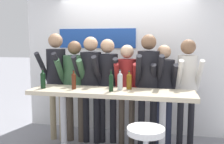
# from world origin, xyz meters

# --- Properties ---
(back_wall) EXTENTS (3.93, 0.12, 2.61)m
(back_wall) POSITION_xyz_m (-0.01, 1.28, 1.31)
(back_wall) COLOR white
(back_wall) RESTS_ON ground_plane
(tasting_table) EXTENTS (2.33, 0.56, 1.04)m
(tasting_table) POSITION_xyz_m (0.00, 0.00, 0.87)
(tasting_table) COLOR beige
(tasting_table) RESTS_ON ground_plane
(person_far_left) EXTENTS (0.41, 0.56, 1.85)m
(person_far_left) POSITION_xyz_m (-1.08, 0.54, 1.17)
(person_far_left) COLOR gray
(person_far_left) RESTS_ON ground_plane
(person_left) EXTENTS (0.47, 0.56, 1.73)m
(person_left) POSITION_xyz_m (-0.75, 0.57, 1.07)
(person_left) COLOR #473D33
(person_left) RESTS_ON ground_plane
(person_center_left) EXTENTS (0.43, 0.55, 1.80)m
(person_center_left) POSITION_xyz_m (-0.46, 0.55, 1.12)
(person_center_left) COLOR black
(person_center_left) RESTS_ON ground_plane
(person_center) EXTENTS (0.44, 0.57, 1.76)m
(person_center) POSITION_xyz_m (-0.19, 0.62, 1.10)
(person_center) COLOR black
(person_center) RESTS_ON ground_plane
(person_center_right) EXTENTS (0.39, 0.52, 1.67)m
(person_center_right) POSITION_xyz_m (0.13, 0.62, 1.05)
(person_center_right) COLOR #473D33
(person_center_right) RESTS_ON ground_plane
(person_right) EXTENTS (0.46, 0.59, 1.83)m
(person_right) POSITION_xyz_m (0.48, 0.54, 1.15)
(person_right) COLOR black
(person_right) RESTS_ON ground_plane
(person_far_right) EXTENTS (0.43, 0.54, 1.67)m
(person_far_right) POSITION_xyz_m (0.72, 0.62, 1.04)
(person_far_right) COLOR #23283D
(person_far_right) RESTS_ON ground_plane
(person_rightmost) EXTENTS (0.40, 0.54, 1.75)m
(person_rightmost) POSITION_xyz_m (1.08, 0.59, 1.11)
(person_rightmost) COLOR black
(person_rightmost) RESTS_ON ground_plane
(wine_bottle_0) EXTENTS (0.08, 0.08, 0.29)m
(wine_bottle_0) POSITION_xyz_m (0.12, 0.06, 1.17)
(wine_bottle_0) COLOR #B7BCC1
(wine_bottle_0) RESTS_ON tasting_table
(wine_bottle_1) EXTENTS (0.06, 0.06, 0.28)m
(wine_bottle_1) POSITION_xyz_m (-0.54, -0.02, 1.17)
(wine_bottle_1) COLOR #4C1E0F
(wine_bottle_1) RESTS_ON tasting_table
(wine_bottle_2) EXTENTS (0.06, 0.06, 0.30)m
(wine_bottle_2) POSITION_xyz_m (0.02, -0.07, 1.17)
(wine_bottle_2) COLOR black
(wine_bottle_2) RESTS_ON tasting_table
(wine_bottle_3) EXTENTS (0.07, 0.07, 0.29)m
(wine_bottle_3) POSITION_xyz_m (-1.00, -0.07, 1.17)
(wine_bottle_3) COLOR black
(wine_bottle_3) RESTS_ON tasting_table
(wine_bottle_4) EXTENTS (0.07, 0.07, 0.27)m
(wine_bottle_4) POSITION_xyz_m (0.24, 0.13, 1.16)
(wine_bottle_4) COLOR brown
(wine_bottle_4) RESTS_ON tasting_table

